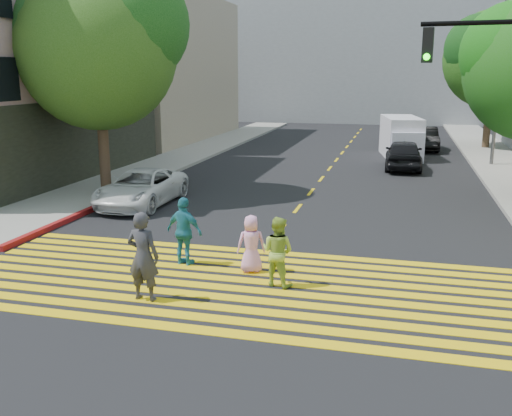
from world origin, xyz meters
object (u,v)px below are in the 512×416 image
at_px(pedestrian_woman, 278,251).
at_px(tree_right_far, 495,54).
at_px(pedestrian_man, 143,256).
at_px(pedestrian_child, 251,244).
at_px(pedestrian_extra, 184,231).
at_px(dark_car_near, 404,154).
at_px(white_van, 401,139).
at_px(tree_left, 100,41).
at_px(dark_car_parked, 424,139).
at_px(silver_car, 397,133).
at_px(white_sedan, 141,188).

bearing_deg(pedestrian_woman, tree_right_far, -88.75).
bearing_deg(pedestrian_man, pedestrian_woman, -145.19).
bearing_deg(pedestrian_child, pedestrian_extra, -24.56).
xyz_separation_m(dark_car_near, white_van, (-0.15, 4.12, 0.33)).
bearing_deg(pedestrian_extra, pedestrian_woman, 176.44).
xyz_separation_m(tree_right_far, pedestrian_extra, (-10.31, -25.56, -4.98)).
distance_m(pedestrian_woman, white_van, 21.54).
relative_size(tree_left, pedestrian_man, 4.51).
height_order(pedestrian_woman, dark_car_parked, pedestrian_woman).
distance_m(pedestrian_child, white_van, 20.96).
distance_m(pedestrian_woman, dark_car_parked, 25.32).
bearing_deg(silver_car, tree_left, 57.94).
xyz_separation_m(pedestrian_woman, dark_car_parked, (3.91, 25.02, -0.08)).
relative_size(dark_car_near, white_van, 0.87).
bearing_deg(pedestrian_man, dark_car_near, -102.18).
bearing_deg(dark_car_parked, dark_car_near, -101.94).
xyz_separation_m(pedestrian_man, white_van, (5.09, 22.95, 0.11)).
bearing_deg(pedestrian_woman, pedestrian_child, -23.68).
bearing_deg(white_sedan, white_van, 58.48).
relative_size(tree_left, white_van, 1.73).
height_order(pedestrian_extra, dark_car_near, pedestrian_extra).
distance_m(dark_car_near, white_van, 4.14).
bearing_deg(dark_car_near, dark_car_parked, -100.26).
relative_size(tree_left, pedestrian_extra, 5.05).
xyz_separation_m(dark_car_near, dark_car_parked, (1.22, 7.75, -0.03)).
bearing_deg(pedestrian_child, dark_car_parked, -121.76).
bearing_deg(silver_car, pedestrian_woman, 82.01).
height_order(pedestrian_man, pedestrian_woman, pedestrian_man).
distance_m(pedestrian_extra, white_van, 21.19).
height_order(pedestrian_child, white_van, white_van).
height_order(tree_right_far, pedestrian_child, tree_right_far).
relative_size(tree_left, silver_car, 1.82).
bearing_deg(pedestrian_man, pedestrian_child, -124.33).
distance_m(tree_right_far, pedestrian_woman, 27.95).
relative_size(white_sedan, white_van, 0.91).
bearing_deg(silver_car, dark_car_near, 88.91).
bearing_deg(pedestrian_child, silver_car, -117.07).
distance_m(white_sedan, dark_car_parked, 21.12).
bearing_deg(pedestrian_child, tree_left, -64.27).
bearing_deg(white_van, tree_right_far, 34.21).
bearing_deg(white_van, dark_car_near, -97.39).
xyz_separation_m(tree_left, white_van, (11.24, 13.19, -4.81)).
bearing_deg(silver_car, white_van, 89.04).
relative_size(white_sedan, dark_car_near, 1.05).
bearing_deg(tree_left, white_sedan, -35.30).
relative_size(pedestrian_woman, dark_car_parked, 0.37).
xyz_separation_m(pedestrian_man, white_sedan, (-3.99, 8.22, -0.33)).
height_order(tree_left, white_sedan, tree_left).
height_order(tree_right_far, dark_car_parked, tree_right_far).
distance_m(pedestrian_man, white_van, 23.51).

